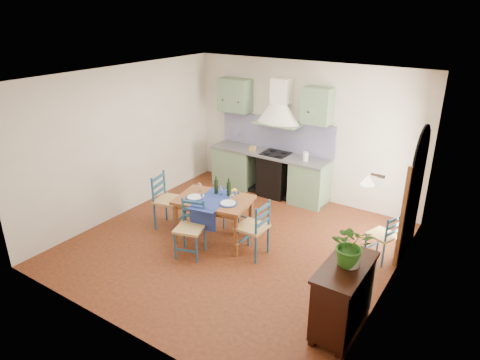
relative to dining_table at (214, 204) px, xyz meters
The scene contains 13 objects.
floor 0.79m from the dining_table, 11.60° to the left, with size 5.00×5.00×0.00m, color #401B0D.
back_wall 2.39m from the dining_table, 92.55° to the left, with size 5.00×0.96×2.80m.
right_wall 2.95m from the dining_table, ahead, with size 0.26×5.00×2.80m.
left_wall 2.25m from the dining_table, behind, with size 0.04×5.00×2.80m, color silver.
ceiling 2.14m from the dining_table, 11.60° to the left, with size 5.00×5.00×0.01m, color white.
dining_table is the anchor object (origin of this frame).
chair_near 0.61m from the dining_table, 95.26° to the right, with size 0.53×0.53×0.92m.
chair_far 0.61m from the dining_table, 82.72° to the left, with size 0.41×0.41×0.83m.
chair_left 1.02m from the dining_table, behind, with size 0.56×0.56×1.01m.
chair_right 0.84m from the dining_table, ahead, with size 0.45×0.45×0.96m.
chair_spare 2.78m from the dining_table, 20.45° to the left, with size 0.50×0.50×0.83m.
sideboard 2.78m from the dining_table, 19.00° to the right, with size 0.50×1.05×0.94m.
potted_plant 2.83m from the dining_table, 18.06° to the right, with size 0.48×0.41×0.53m, color #2E6C1E.
Camera 1 is at (3.58, -5.24, 3.78)m, focal length 32.00 mm.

